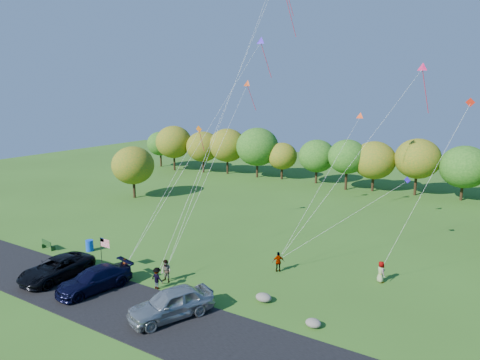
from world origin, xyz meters
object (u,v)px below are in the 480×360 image
object	(u,v)px
park_bench	(47,245)
flyer_c	(157,278)
minivan_silver	(171,303)
flyer_a	(125,269)
flyer_b	(166,271)
trash_barrel	(90,246)
minivan_dark	(56,268)
flyer_d	(278,262)
flyer_e	(381,272)
minivan_navy	(94,279)

from	to	relation	value
park_bench	flyer_c	bearing A→B (deg)	5.08
flyer_c	minivan_silver	bearing A→B (deg)	145.68
flyer_a	flyer_b	bearing A→B (deg)	0.55
flyer_c	park_bench	world-z (taller)	flyer_c
trash_barrel	minivan_silver	bearing A→B (deg)	-20.09
minivan_dark	flyer_c	world-z (taller)	minivan_dark
minivan_dark	flyer_c	distance (m)	8.16
minivan_silver	flyer_a	world-z (taller)	minivan_silver
flyer_b	flyer_c	size ratio (longest dim) A/B	1.07
flyer_d	flyer_a	bearing A→B (deg)	2.66
flyer_e	park_bench	size ratio (longest dim) A/B	1.02
minivan_silver	flyer_a	distance (m)	7.26
flyer_b	park_bench	xyz separation A→B (m)	(-13.68, -0.50, -0.40)
minivan_dark	minivan_silver	bearing A→B (deg)	-0.31
flyer_c	flyer_e	xyz separation A→B (m)	(13.56, 9.60, 0.01)
minivan_silver	flyer_e	bearing A→B (deg)	75.03
flyer_b	park_bench	world-z (taller)	flyer_b
flyer_a	park_bench	distance (m)	10.66
minivan_silver	flyer_b	world-z (taller)	minivan_silver
trash_barrel	flyer_a	bearing A→B (deg)	-19.15
flyer_b	flyer_c	bearing A→B (deg)	-80.31
minivan_navy	minivan_silver	distance (m)	7.19
minivan_silver	flyer_e	xyz separation A→B (m)	(10.01, 12.21, -0.18)
minivan_navy	flyer_b	world-z (taller)	flyer_b
minivan_navy	trash_barrel	bearing A→B (deg)	155.12
flyer_a	flyer_d	xyz separation A→B (m)	(9.38, 7.31, 0.01)
flyer_a	flyer_c	xyz separation A→B (m)	(3.22, 0.00, 0.00)
minivan_dark	trash_barrel	size ratio (longest dim) A/B	5.77
minivan_silver	trash_barrel	size ratio (longest dim) A/B	5.54
minivan_dark	trash_barrel	distance (m)	5.89
flyer_e	minivan_navy	bearing A→B (deg)	81.83
flyer_d	minivan_navy	bearing A→B (deg)	10.03
minivan_navy	flyer_b	distance (m)	5.12
minivan_dark	flyer_d	bearing A→B (deg)	34.93
minivan_silver	park_bench	xyz separation A→B (m)	(-17.41, 3.29, -0.53)
minivan_silver	flyer_d	size ratio (longest dim) A/B	3.39
minivan_dark	minivan_navy	world-z (taller)	minivan_dark
flyer_c	trash_barrel	xyz separation A→B (m)	(-10.33, 2.47, -0.31)
flyer_b	flyer_e	world-z (taller)	flyer_b
trash_barrel	flyer_b	bearing A→B (deg)	-7.23
flyer_a	minivan_dark	bearing A→B (deg)	-168.63
park_bench	minivan_navy	bearing A→B (deg)	-9.86
minivan_silver	park_bench	distance (m)	17.73
minivan_silver	flyer_c	size ratio (longest dim) A/B	3.41
flyer_a	park_bench	world-z (taller)	flyer_a
minivan_silver	flyer_c	bearing A→B (deg)	168.10
flyer_a	minivan_silver	bearing A→B (deg)	-41.69
flyer_c	minivan_dark	bearing A→B (deg)	21.89
park_bench	trash_barrel	size ratio (longest dim) A/B	1.61
flyer_c	trash_barrel	distance (m)	10.62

